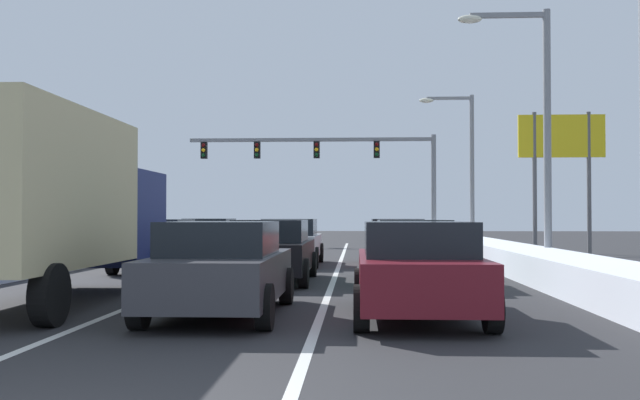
{
  "coord_description": "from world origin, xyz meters",
  "views": [
    {
      "loc": [
        2.28,
        -4.88,
        1.59
      ],
      "look_at": [
        0.75,
        25.27,
        2.27
      ],
      "focal_mm": 40.9,
      "sensor_mm": 36.0,
      "label": 1
    }
  ],
  "objects_px": {
    "sedan_charcoal_center_lane_nearest": "(222,268)",
    "street_lamp_right_near": "(627,22)",
    "box_truck_left_lane_nearest": "(46,199)",
    "roadside_sign_right": "(562,152)",
    "sedan_tan_left_lane_second": "(160,245)",
    "sedan_gray_left_lane_third": "(210,238)",
    "traffic_light_gantry": "(340,158)",
    "sedan_maroon_right_lane_nearest": "(417,269)",
    "street_lamp_right_far": "(464,156)",
    "street_lamp_right_mid": "(534,113)",
    "sedan_silver_center_lane_third": "(290,242)",
    "sedan_black_center_lane_second": "(272,250)",
    "sedan_green_right_lane_second": "(413,251)",
    "sedan_red_right_lane_third": "(396,241)"
  },
  "relations": [
    {
      "from": "sedan_charcoal_center_lane_nearest",
      "to": "street_lamp_right_near",
      "type": "relative_size",
      "value": 0.51
    },
    {
      "from": "box_truck_left_lane_nearest",
      "to": "roadside_sign_right",
      "type": "relative_size",
      "value": 1.31
    },
    {
      "from": "sedan_tan_left_lane_second",
      "to": "street_lamp_right_near",
      "type": "relative_size",
      "value": 0.51
    },
    {
      "from": "sedan_charcoal_center_lane_nearest",
      "to": "sedan_gray_left_lane_third",
      "type": "relative_size",
      "value": 1.0
    },
    {
      "from": "box_truck_left_lane_nearest",
      "to": "traffic_light_gantry",
      "type": "bearing_deg",
      "value": 80.86
    },
    {
      "from": "sedan_maroon_right_lane_nearest",
      "to": "street_lamp_right_far",
      "type": "distance_m",
      "value": 24.86
    },
    {
      "from": "street_lamp_right_mid",
      "to": "sedan_charcoal_center_lane_nearest",
      "type": "bearing_deg",
      "value": -127.15
    },
    {
      "from": "sedan_maroon_right_lane_nearest",
      "to": "roadside_sign_right",
      "type": "relative_size",
      "value": 0.82
    },
    {
      "from": "street_lamp_right_mid",
      "to": "sedan_silver_center_lane_third",
      "type": "bearing_deg",
      "value": 160.86
    },
    {
      "from": "sedan_black_center_lane_second",
      "to": "sedan_gray_left_lane_third",
      "type": "height_order",
      "value": "same"
    },
    {
      "from": "sedan_tan_left_lane_second",
      "to": "street_lamp_right_far",
      "type": "bearing_deg",
      "value": 53.2
    },
    {
      "from": "sedan_gray_left_lane_third",
      "to": "roadside_sign_right",
      "type": "bearing_deg",
      "value": 0.91
    },
    {
      "from": "sedan_black_center_lane_second",
      "to": "traffic_light_gantry",
      "type": "bearing_deg",
      "value": 87.31
    },
    {
      "from": "sedan_maroon_right_lane_nearest",
      "to": "sedan_gray_left_lane_third",
      "type": "xyz_separation_m",
      "value": [
        -6.51,
        15.83,
        0.0
      ]
    },
    {
      "from": "street_lamp_right_near",
      "to": "street_lamp_right_far",
      "type": "distance_m",
      "value": 21.8
    },
    {
      "from": "sedan_charcoal_center_lane_nearest",
      "to": "sedan_silver_center_lane_third",
      "type": "relative_size",
      "value": 1.0
    },
    {
      "from": "sedan_charcoal_center_lane_nearest",
      "to": "sedan_tan_left_lane_second",
      "type": "distance_m",
      "value": 10.09
    },
    {
      "from": "sedan_green_right_lane_second",
      "to": "sedan_red_right_lane_third",
      "type": "distance_m",
      "value": 6.86
    },
    {
      "from": "sedan_green_right_lane_second",
      "to": "street_lamp_right_far",
      "type": "height_order",
      "value": "street_lamp_right_far"
    },
    {
      "from": "box_truck_left_lane_nearest",
      "to": "street_lamp_right_near",
      "type": "bearing_deg",
      "value": 6.64
    },
    {
      "from": "traffic_light_gantry",
      "to": "street_lamp_right_mid",
      "type": "distance_m",
      "value": 20.86
    },
    {
      "from": "sedan_red_right_lane_third",
      "to": "sedan_silver_center_lane_third",
      "type": "height_order",
      "value": "same"
    },
    {
      "from": "box_truck_left_lane_nearest",
      "to": "street_lamp_right_near",
      "type": "height_order",
      "value": "street_lamp_right_near"
    },
    {
      "from": "sedan_maroon_right_lane_nearest",
      "to": "traffic_light_gantry",
      "type": "xyz_separation_m",
      "value": [
        -1.92,
        29.63,
        4.12
      ]
    },
    {
      "from": "street_lamp_right_far",
      "to": "street_lamp_right_near",
      "type": "bearing_deg",
      "value": -90.32
    },
    {
      "from": "sedan_gray_left_lane_third",
      "to": "sedan_tan_left_lane_second",
      "type": "bearing_deg",
      "value": -91.9
    },
    {
      "from": "sedan_green_right_lane_second",
      "to": "sedan_charcoal_center_lane_nearest",
      "type": "relative_size",
      "value": 1.0
    },
    {
      "from": "sedan_silver_center_lane_third",
      "to": "street_lamp_right_mid",
      "type": "xyz_separation_m",
      "value": [
        7.28,
        -2.52,
        3.81
      ]
    },
    {
      "from": "street_lamp_right_mid",
      "to": "sedan_red_right_lane_third",
      "type": "bearing_deg",
      "value": 141.12
    },
    {
      "from": "sedan_maroon_right_lane_nearest",
      "to": "roadside_sign_right",
      "type": "xyz_separation_m",
      "value": [
        6.69,
        16.04,
        3.25
      ]
    },
    {
      "from": "sedan_maroon_right_lane_nearest",
      "to": "sedan_silver_center_lane_third",
      "type": "bearing_deg",
      "value": 104.38
    },
    {
      "from": "roadside_sign_right",
      "to": "sedan_gray_left_lane_third",
      "type": "bearing_deg",
      "value": -179.09
    },
    {
      "from": "sedan_tan_left_lane_second",
      "to": "street_lamp_right_mid",
      "type": "height_order",
      "value": "street_lamp_right_mid"
    },
    {
      "from": "sedan_gray_left_lane_third",
      "to": "street_lamp_right_mid",
      "type": "relative_size",
      "value": 0.59
    },
    {
      "from": "sedan_red_right_lane_third",
      "to": "sedan_black_center_lane_second",
      "type": "height_order",
      "value": "same"
    },
    {
      "from": "box_truck_left_lane_nearest",
      "to": "sedan_red_right_lane_third",
      "type": "bearing_deg",
      "value": 59.31
    },
    {
      "from": "sedan_tan_left_lane_second",
      "to": "traffic_light_gantry",
      "type": "relative_size",
      "value": 0.32
    },
    {
      "from": "sedan_red_right_lane_third",
      "to": "roadside_sign_right",
      "type": "height_order",
      "value": "roadside_sign_right"
    },
    {
      "from": "sedan_red_right_lane_third",
      "to": "street_lamp_right_far",
      "type": "xyz_separation_m",
      "value": [
        3.91,
        11.47,
        3.78
      ]
    },
    {
      "from": "box_truck_left_lane_nearest",
      "to": "street_lamp_right_mid",
      "type": "distance_m",
      "value": 13.88
    },
    {
      "from": "sedan_black_center_lane_second",
      "to": "street_lamp_right_mid",
      "type": "height_order",
      "value": "street_lamp_right_mid"
    },
    {
      "from": "street_lamp_right_near",
      "to": "street_lamp_right_mid",
      "type": "distance_m",
      "value": 7.29
    },
    {
      "from": "sedan_tan_left_lane_second",
      "to": "street_lamp_right_far",
      "type": "relative_size",
      "value": 0.6
    },
    {
      "from": "sedan_charcoal_center_lane_nearest",
      "to": "sedan_black_center_lane_second",
      "type": "distance_m",
      "value": 6.01
    },
    {
      "from": "sedan_tan_left_lane_second",
      "to": "traffic_light_gantry",
      "type": "xyz_separation_m",
      "value": [
        4.8,
        20.12,
        4.12
      ]
    },
    {
      "from": "sedan_red_right_lane_third",
      "to": "sedan_black_center_lane_second",
      "type": "distance_m",
      "value": 7.45
    },
    {
      "from": "sedan_maroon_right_lane_nearest",
      "to": "sedan_charcoal_center_lane_nearest",
      "type": "distance_m",
      "value": 3.13
    },
    {
      "from": "sedan_charcoal_center_lane_nearest",
      "to": "roadside_sign_right",
      "type": "distance_m",
      "value": 19.02
    },
    {
      "from": "sedan_silver_center_lane_third",
      "to": "sedan_black_center_lane_second",
      "type": "bearing_deg",
      "value": -89.05
    },
    {
      "from": "sedan_silver_center_lane_third",
      "to": "sedan_green_right_lane_second",
      "type": "bearing_deg",
      "value": -61.0
    }
  ]
}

